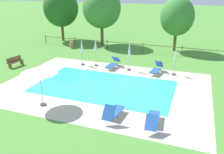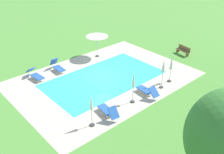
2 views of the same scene
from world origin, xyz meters
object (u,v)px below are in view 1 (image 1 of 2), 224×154
tree_far_west (61,8)px  patio_umbrella_closed_row_centre (96,47)px  sun_lounger_north_far (113,64)px  tree_centre (102,8)px  wooden_bench_lawn_side (15,61)px  patio_umbrella_closed_row_west (129,51)px  sun_lounger_north_near_steps (114,112)px  patio_umbrella_open_foreground (39,71)px  patio_umbrella_closed_row_mid_east (175,57)px  terracotta_urn_near_fence (72,45)px  sun_lounger_north_mid (153,119)px  tree_east_mid (177,17)px  sun_lounger_north_end (156,69)px  patio_umbrella_closed_row_mid_west (82,47)px

tree_far_west → patio_umbrella_closed_row_centre: bearing=-44.4°
sun_lounger_north_far → tree_centre: tree_centre is taller
wooden_bench_lawn_side → patio_umbrella_closed_row_west: bearing=14.6°
wooden_bench_lawn_side → sun_lounger_north_near_steps: bearing=-25.2°
patio_umbrella_open_foreground → patio_umbrella_closed_row_mid_east: bearing=49.4°
terracotta_urn_near_fence → tree_centre: size_ratio=0.11×
patio_umbrella_open_foreground → wooden_bench_lawn_side: (-6.68, 5.32, -1.74)m
sun_lounger_north_mid → tree_east_mid: 15.96m
patio_umbrella_open_foreground → tree_east_mid: bearing=69.1°
sun_lounger_north_mid → sun_lounger_north_end: (-1.21, 7.76, 0.02)m
sun_lounger_north_near_steps → patio_umbrella_open_foreground: patio_umbrella_open_foreground is taller
sun_lounger_north_mid → patio_umbrella_closed_row_centre: 10.38m
sun_lounger_north_far → patio_umbrella_closed_row_west: patio_umbrella_closed_row_west is taller
patio_umbrella_closed_row_west → tree_east_mid: size_ratio=0.44×
sun_lounger_north_mid → patio_umbrella_closed_row_west: 8.62m
patio_umbrella_closed_row_mid_east → wooden_bench_lawn_side: bearing=-168.8°
patio_umbrella_open_foreground → terracotta_urn_near_fence: patio_umbrella_open_foreground is taller
sun_lounger_north_near_steps → terracotta_urn_near_fence: 15.97m
terracotta_urn_near_fence → sun_lounger_north_near_steps: bearing=-52.7°
terracotta_urn_near_fence → wooden_bench_lawn_side: bearing=-101.4°
sun_lounger_north_end → tree_far_west: 16.34m
sun_lounger_north_mid → sun_lounger_north_end: 7.86m
sun_lounger_north_far → tree_east_mid: (4.38, 7.80, 3.30)m
patio_umbrella_closed_row_west → patio_umbrella_closed_row_mid_east: (3.74, 0.13, -0.15)m
sun_lounger_north_far → patio_umbrella_open_foreground: (-1.62, -7.91, 1.83)m
sun_lounger_north_far → patio_umbrella_closed_row_mid_west: 3.15m
sun_lounger_north_near_steps → patio_umbrella_closed_row_centre: patio_umbrella_closed_row_centre is taller
patio_umbrella_open_foreground → wooden_bench_lawn_side: bearing=141.5°
sun_lounger_north_near_steps → sun_lounger_north_far: size_ratio=0.93×
patio_umbrella_closed_row_centre → tree_far_west: size_ratio=0.38×
patio_umbrella_closed_row_west → tree_centre: tree_centre is taller
tree_far_west → sun_lounger_north_near_steps: bearing=-51.4°
patio_umbrella_closed_row_mid_west → terracotta_urn_near_fence: patio_umbrella_closed_row_mid_west is taller
sun_lounger_north_end → tree_centre: (-8.00, 7.78, 3.90)m
patio_umbrella_closed_row_west → wooden_bench_lawn_side: patio_umbrella_closed_row_west is taller
patio_umbrella_closed_row_west → tree_far_west: tree_far_west is taller
sun_lounger_north_near_steps → tree_east_mid: 16.06m
patio_umbrella_closed_row_mid_west → tree_east_mid: bearing=47.5°
sun_lounger_north_mid → tree_east_mid: size_ratio=0.36×
terracotta_urn_near_fence → tree_centre: 5.49m
patio_umbrella_closed_row_mid_east → tree_centre: (-9.40, 7.66, 2.78)m
tree_centre → patio_umbrella_closed_row_west: bearing=-54.0°
sun_lounger_north_mid → sun_lounger_north_far: sun_lounger_north_far is taller
tree_centre → tree_far_west: bearing=176.3°
sun_lounger_north_end → patio_umbrella_open_foreground: 9.74m
sun_lounger_north_end → patio_umbrella_closed_row_centre: 5.60m
patio_umbrella_closed_row_centre → wooden_bench_lawn_side: bearing=-158.4°
patio_umbrella_closed_row_mid_west → tree_east_mid: tree_east_mid is taller
patio_umbrella_closed_row_west → patio_umbrella_closed_row_mid_west: patio_umbrella_closed_row_west is taller
sun_lounger_north_mid → sun_lounger_north_far: size_ratio=1.02×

